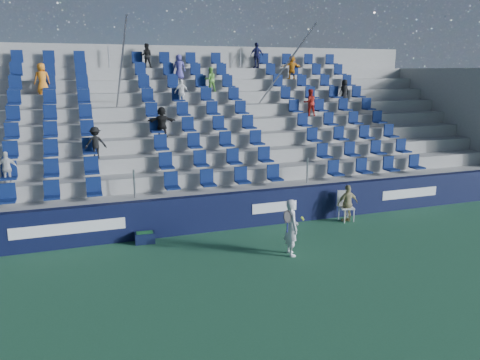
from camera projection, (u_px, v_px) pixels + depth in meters
The scene contains 7 objects.
ground at pixel (268, 264), 12.55m from camera, with size 70.00×70.00×0.00m, color #2A6341.
sponsor_wall at pixel (231, 211), 15.31m from camera, with size 24.00×0.32×1.20m.
grandstand at pixel (192, 143), 19.63m from camera, with size 24.00×8.17×6.63m.
tennis_player at pixel (291, 227), 13.04m from camera, with size 0.69×0.65×1.62m.
line_judge_chair at pixel (345, 204), 16.16m from camera, with size 0.56×0.58×1.04m.
line_judge at pixel (348, 203), 16.01m from camera, with size 0.76×0.32×1.30m, color tan.
ball_bin at pixel (145, 237), 14.10m from camera, with size 0.61×0.43×0.33m.
Camera 1 is at (-4.62, -10.79, 5.06)m, focal length 35.00 mm.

